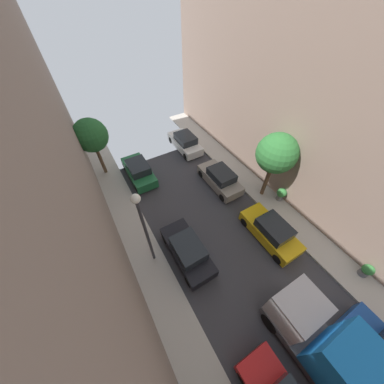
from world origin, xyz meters
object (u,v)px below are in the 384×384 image
parked_car_right_3 (220,178)px  lamp_post (143,223)px  street_tree_1 (277,154)px  potted_plant_1 (367,270)px  delivery_truck (350,373)px  parked_car_right_4 (185,142)px  parked_car_left_3 (188,251)px  potted_plant_3 (281,194)px  parked_car_left_4 (139,171)px  parked_car_right_2 (271,231)px  street_tree_0 (91,136)px

parked_car_right_3 → lamp_post: bearing=-156.1°
street_tree_1 → potted_plant_1: (0.63, -7.79, -3.41)m
delivery_truck → lamp_post: 10.36m
parked_car_right_3 → parked_car_right_4: 5.87m
parked_car_left_3 → street_tree_1: street_tree_1 is taller
parked_car_right_4 → potted_plant_3: 10.07m
parked_car_right_4 → delivery_truck: (-2.70, -18.11, 1.07)m
parked_car_left_4 → street_tree_1: 10.82m
parked_car_right_4 → street_tree_1: 9.40m
parked_car_right_3 → potted_plant_3: bearing=-51.3°
parked_car_left_3 → parked_car_left_4: same height
street_tree_1 → lamp_post: lamp_post is taller
parked_car_left_4 → parked_car_right_2: 11.33m
parked_car_left_4 → lamp_post: bearing=-104.3°
parked_car_left_4 → potted_plant_3: bearing=-43.5°
delivery_truck → parked_car_right_3: bearing=77.6°
parked_car_left_4 → potted_plant_3: parked_car_left_4 is taller
parked_car_right_3 → street_tree_1: size_ratio=0.79×
parked_car_right_3 → parked_car_right_2: bearing=-90.0°
parked_car_left_4 → lamp_post: lamp_post is taller
parked_car_left_4 → street_tree_0: bearing=140.4°
parked_car_right_3 → lamp_post: (-7.30, -3.23, 3.31)m
parked_car_right_2 → potted_plant_1: parked_car_right_2 is taller
parked_car_right_2 → street_tree_1: 5.12m
street_tree_0 → potted_plant_1: street_tree_0 is taller
parked_car_right_2 → delivery_truck: size_ratio=0.64×
street_tree_1 → potted_plant_3: (0.72, -1.14, -3.29)m
potted_plant_1 → parked_car_right_4: bearing=100.2°
parked_car_right_3 → delivery_truck: bearing=-102.4°
parked_car_right_2 → street_tree_0: 14.62m
parked_car_left_3 → parked_car_right_2: 5.63m
parked_car_right_2 → street_tree_0: bearing=123.2°
parked_car_right_3 → parked_car_right_4: same height
parked_car_left_4 → potted_plant_3: (8.40, -7.99, 0.06)m
parked_car_left_4 → parked_car_right_4: 5.64m
parked_car_right_3 → potted_plant_3: size_ratio=3.83×
parked_car_left_3 → street_tree_0: bearing=103.1°
parked_car_right_2 → delivery_truck: 7.14m
parked_car_left_3 → lamp_post: size_ratio=0.71×
street_tree_0 → potted_plant_1: (10.73, -16.64, -3.15)m
parked_car_left_3 → potted_plant_1: parked_car_left_3 is taller
parked_car_left_3 → delivery_truck: 8.62m
parked_car_left_3 → delivery_truck: bearing=-71.6°
street_tree_0 → parked_car_left_3: bearing=-76.9°
lamp_post → potted_plant_1: bearing=-35.0°
parked_car_right_2 → parked_car_right_4: size_ratio=1.00×
street_tree_1 → lamp_post: (-9.58, -0.63, -0.05)m
parked_car_left_4 → lamp_post: size_ratio=0.71×
street_tree_0 → potted_plant_3: bearing=-42.7°
parked_car_left_4 → street_tree_1: street_tree_1 is taller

